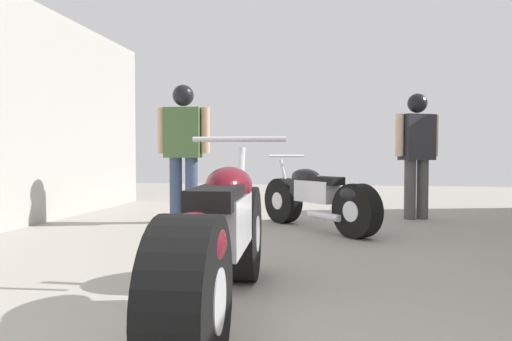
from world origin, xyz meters
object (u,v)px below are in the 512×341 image
Objects in this scene: motorcycle_maroon_cruiser at (221,243)px; mechanic_in_blue at (417,144)px; mechanic_with_helmet at (183,140)px; motorcycle_black_naked at (318,199)px.

mechanic_in_blue is at bearing 67.53° from motorcycle_maroon_cruiser.
motorcycle_maroon_cruiser is 3.57m from mechanic_with_helmet.
motorcycle_maroon_cruiser is at bearing -112.47° from mechanic_in_blue.
mechanic_with_helmet is at bearing 111.34° from motorcycle_maroon_cruiser.
motorcycle_maroon_cruiser is 4.42m from mechanic_in_blue.
mechanic_with_helmet is (-2.95, -0.78, 0.04)m from mechanic_in_blue.
mechanic_in_blue is (1.67, 4.05, 0.59)m from motorcycle_maroon_cruiser.
mechanic_with_helmet reaches higher than motorcycle_black_naked.
mechanic_in_blue reaches higher than motorcycle_maroon_cruiser.
motorcycle_maroon_cruiser is at bearing -98.07° from motorcycle_black_naked.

